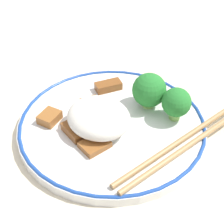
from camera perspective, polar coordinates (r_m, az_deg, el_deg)
ground_plane at (r=0.53m, az=0.00°, el=-2.77°), size 3.00×3.00×0.00m
plate at (r=0.52m, az=0.00°, el=-2.10°), size 0.26×0.26×0.02m
rice_mound at (r=0.50m, az=-2.04°, el=-0.86°), size 0.09×0.08×0.04m
broccoli_back_left at (r=0.52m, az=9.78°, el=1.39°), size 0.04×0.04×0.05m
broccoli_back_center at (r=0.53m, az=5.70°, el=3.31°), size 0.05×0.05×0.05m
meat_near_front at (r=0.54m, az=-3.19°, el=1.09°), size 0.04×0.04×0.01m
meat_near_left at (r=0.48m, az=-2.65°, el=-5.01°), size 0.03×0.04×0.01m
meat_near_right at (r=0.50m, az=-5.72°, el=-2.85°), size 0.04×0.03×0.01m
meat_near_back at (r=0.52m, az=-9.50°, el=-0.81°), size 0.03×0.03×0.01m
meat_on_rice_edge at (r=0.58m, az=-0.56°, el=3.98°), size 0.03×0.04×0.01m
chopsticks at (r=0.49m, az=11.05°, el=-4.65°), size 0.05×0.24×0.01m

